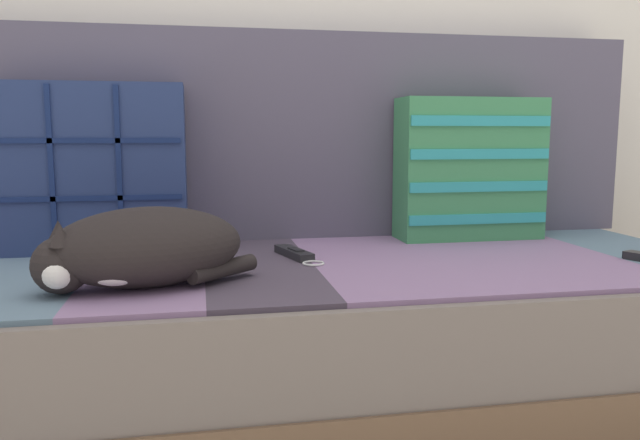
% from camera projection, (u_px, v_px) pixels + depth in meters
% --- Properties ---
extents(ground_plane, '(14.00, 14.00, 0.00)m').
position_uv_depth(ground_plane, '(319.00, 429.00, 1.35)').
color(ground_plane, '#A89E8E').
extents(couch, '(2.00, 0.84, 0.35)m').
position_uv_depth(couch, '(309.00, 333.00, 1.45)').
color(couch, brown).
rests_on(couch, ground_plane).
extents(sofa_backrest, '(1.96, 0.14, 0.55)m').
position_uv_depth(sofa_backrest, '(287.00, 136.00, 1.73)').
color(sofa_backrest, '#514C60').
rests_on(sofa_backrest, couch).
extents(throw_pillow_quilted, '(0.45, 0.14, 0.40)m').
position_uv_depth(throw_pillow_quilted, '(90.00, 168.00, 1.50)').
color(throw_pillow_quilted, navy).
rests_on(throw_pillow_quilted, couch).
extents(throw_pillow_striped, '(0.39, 0.14, 0.38)m').
position_uv_depth(throw_pillow_striped, '(469.00, 169.00, 1.69)').
color(throw_pillow_striped, '#3D8956').
rests_on(throw_pillow_striped, couch).
extents(sleeping_cat, '(0.41, 0.27, 0.15)m').
position_uv_depth(sleeping_cat, '(139.00, 250.00, 1.15)').
color(sleeping_cat, black).
rests_on(sleeping_cat, couch).
extents(game_remote_near, '(0.10, 0.20, 0.02)m').
position_uv_depth(game_remote_near, '(295.00, 254.00, 1.44)').
color(game_remote_near, black).
rests_on(game_remote_near, couch).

